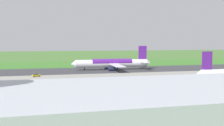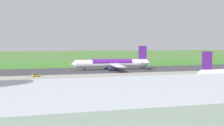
# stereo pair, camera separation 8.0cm
# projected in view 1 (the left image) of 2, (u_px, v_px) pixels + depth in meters

# --- Properties ---
(ground_plane) EXTENTS (800.00, 800.00, 0.00)m
(ground_plane) POSITION_uv_depth(u_px,v_px,m) (97.00, 70.00, 171.69)
(ground_plane) COLOR #477233
(runway_asphalt) EXTENTS (600.00, 39.66, 0.06)m
(runway_asphalt) POSITION_uv_depth(u_px,v_px,m) (97.00, 70.00, 171.69)
(runway_asphalt) COLOR #38383D
(runway_asphalt) RESTS_ON ground
(apron_concrete) EXTENTS (440.00, 110.00, 0.05)m
(apron_concrete) POSITION_uv_depth(u_px,v_px,m) (124.00, 85.00, 111.61)
(apron_concrete) COLOR gray
(apron_concrete) RESTS_ON ground
(grass_verge_foreground) EXTENTS (600.00, 80.00, 0.04)m
(grass_verge_foreground) POSITION_uv_depth(u_px,v_px,m) (87.00, 64.00, 215.89)
(grass_verge_foreground) COLOR #3C782B
(grass_verge_foreground) RESTS_ON ground
(airliner_main) EXTENTS (54.09, 44.21, 15.88)m
(airliner_main) POSITION_uv_depth(u_px,v_px,m) (113.00, 63.00, 173.87)
(airliner_main) COLOR white
(airliner_main) RESTS_ON ground
(terminal_building) EXTENTS (129.18, 24.26, 33.10)m
(terminal_building) POSITION_uv_depth(u_px,v_px,m) (192.00, 119.00, 41.13)
(terminal_building) COLOR #B2B7C1
(terminal_building) RESTS_ON ground
(service_truck_baggage) EXTENTS (3.50, 6.16, 2.65)m
(service_truck_baggage) POSITION_uv_depth(u_px,v_px,m) (220.00, 72.00, 150.76)
(service_truck_baggage) COLOR #B21914
(service_truck_baggage) RESTS_ON ground
(service_car_followme) EXTENTS (4.56, 3.45, 1.62)m
(service_car_followme) POSITION_uv_depth(u_px,v_px,m) (36.00, 75.00, 138.64)
(service_car_followme) COLOR gold
(service_car_followme) RESTS_ON ground
(no_stopping_sign) EXTENTS (0.60, 0.10, 2.39)m
(no_stopping_sign) POSITION_uv_depth(u_px,v_px,m) (65.00, 63.00, 209.39)
(no_stopping_sign) COLOR slate
(no_stopping_sign) RESTS_ON ground
(traffic_cone_orange) EXTENTS (0.40, 0.40, 0.55)m
(traffic_cone_orange) POSITION_uv_depth(u_px,v_px,m) (56.00, 65.00, 206.26)
(traffic_cone_orange) COLOR orange
(traffic_cone_orange) RESTS_ON ground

